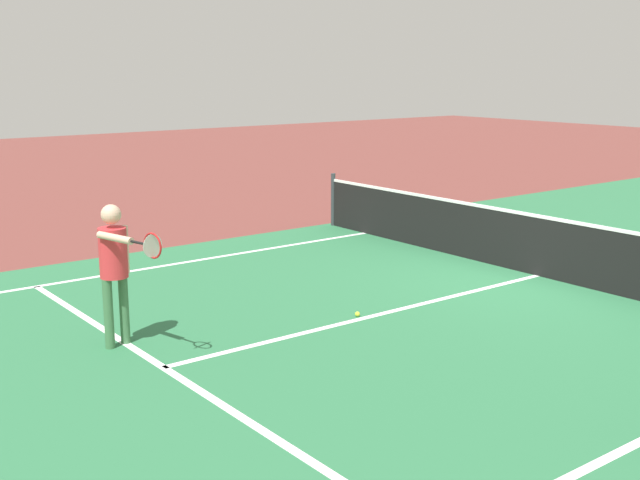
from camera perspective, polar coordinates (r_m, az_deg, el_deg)
ground_plane at (r=12.91m, az=15.21°, el=-2.47°), size 60.00×60.00×0.00m
court_surface_inbounds at (r=12.91m, az=15.21°, el=-2.46°), size 10.62×24.40×0.00m
line_sideline_left at (r=12.71m, az=-17.58°, el=-2.84°), size 0.10×11.89×0.01m
line_service_near at (r=8.91m, az=-11.07°, el=-8.89°), size 8.22×0.10×0.01m
line_center_service at (r=10.62m, az=4.59°, el=-5.21°), size 0.10×6.40×0.01m
net at (r=12.80m, az=15.33°, el=-0.33°), size 10.33×0.09×1.07m
player_near at (r=9.39m, az=-14.40°, el=-1.35°), size 1.22×0.41×1.67m
tennis_ball_mid_court at (r=10.47m, az=2.68°, el=-5.29°), size 0.07×0.07×0.07m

